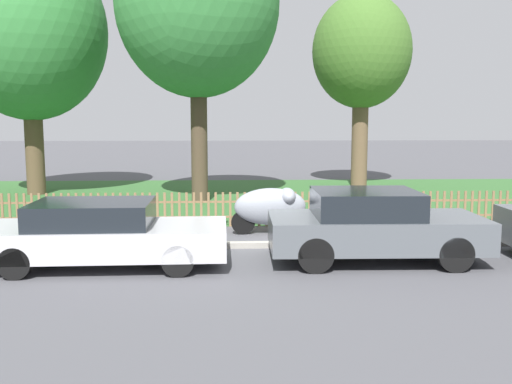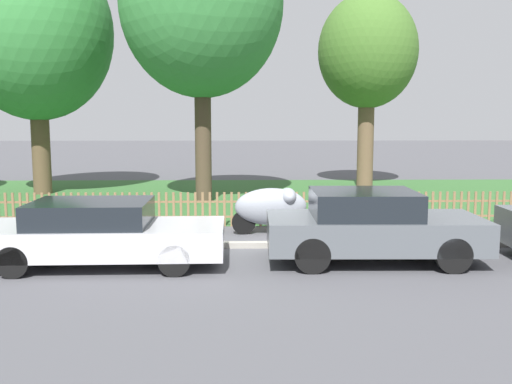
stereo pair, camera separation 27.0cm
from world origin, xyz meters
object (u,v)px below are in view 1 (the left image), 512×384
object	(u,v)px
tree_behind_motorcycle	(29,32)
tree_mid_park	(197,3)
covered_motorcycle	(272,206)
parked_car_navy_estate	(373,225)
tree_far_left	(362,53)
parked_car_black_saloon	(102,233)

from	to	relation	value
tree_behind_motorcycle	tree_mid_park	size ratio (longest dim) A/B	0.95
covered_motorcycle	tree_behind_motorcycle	distance (m)	12.16
parked_car_navy_estate	tree_far_left	bearing A→B (deg)	79.53
parked_car_navy_estate	covered_motorcycle	distance (m)	3.26
covered_motorcycle	tree_far_left	xyz separation A→B (m)	(4.22, 9.55, 4.67)
tree_mid_park	parked_car_navy_estate	bearing A→B (deg)	-64.72
parked_car_navy_estate	tree_behind_motorcycle	world-z (taller)	tree_behind_motorcycle
parked_car_black_saloon	tree_behind_motorcycle	xyz separation A→B (m)	(-4.73, 10.44, 5.14)
covered_motorcycle	tree_mid_park	xyz separation A→B (m)	(-2.02, 5.25, 5.70)
tree_behind_motorcycle	tree_far_left	bearing A→B (deg)	9.43
parked_car_black_saloon	tree_mid_park	xyz separation A→B (m)	(1.35, 8.19, 5.74)
parked_car_navy_estate	tree_mid_park	xyz separation A→B (m)	(-3.78, 8.00, 5.66)
tree_far_left	tree_behind_motorcycle	bearing A→B (deg)	-170.57
covered_motorcycle	tree_mid_park	world-z (taller)	tree_mid_park
covered_motorcycle	tree_far_left	distance (m)	11.44
parked_car_black_saloon	parked_car_navy_estate	distance (m)	5.13
parked_car_black_saloon	tree_mid_park	distance (m)	10.09
parked_car_navy_estate	tree_mid_park	size ratio (longest dim) A/B	0.44
covered_motorcycle	tree_behind_motorcycle	bearing A→B (deg)	132.04
covered_motorcycle	tree_far_left	world-z (taller)	tree_far_left
parked_car_navy_estate	tree_behind_motorcycle	xyz separation A→B (m)	(-9.85, 10.25, 5.06)
parked_car_navy_estate	tree_behind_motorcycle	size ratio (longest dim) A/B	0.46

